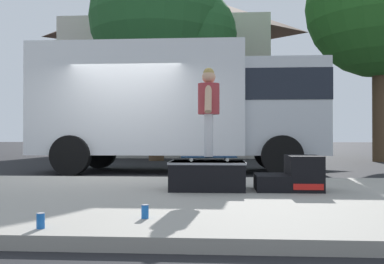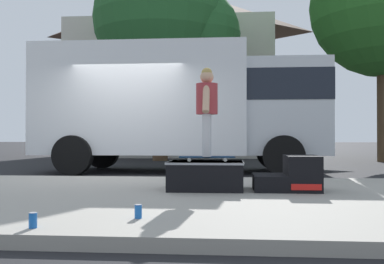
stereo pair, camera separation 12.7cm
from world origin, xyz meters
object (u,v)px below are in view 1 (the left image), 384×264
at_px(skate_box, 208,174).
at_px(skateboard, 209,157).
at_px(box_truck, 181,103).
at_px(kicker_ramp, 294,176).
at_px(soda_can_b, 145,212).
at_px(skater_kid, 209,104).
at_px(street_tree_neighbour, 164,22).
at_px(soda_can, 41,221).

xyz_separation_m(skate_box, skateboard, (0.01, 0.01, 0.24)).
bearing_deg(box_truck, skateboard, -79.75).
relative_size(kicker_ramp, soda_can_b, 7.06).
distance_m(skate_box, skater_kid, 0.99).
relative_size(box_truck, street_tree_neighbour, 0.90).
height_order(skate_box, skateboard, skateboard).
xyz_separation_m(soda_can_b, box_truck, (-0.34, 6.95, 1.52)).
bearing_deg(soda_can, kicker_ramp, 48.58).
distance_m(skate_box, box_truck, 4.95).
relative_size(skateboard, soda_can, 6.32).
bearing_deg(soda_can_b, kicker_ramp, 53.47).
relative_size(skate_box, skater_kid, 0.84).
distance_m(soda_can_b, box_truck, 7.12).
height_order(soda_can, box_truck, box_truck).
relative_size(skater_kid, street_tree_neighbour, 0.16).
height_order(skateboard, skater_kid, skater_kid).
relative_size(skateboard, box_truck, 0.12).
relative_size(kicker_ramp, skater_kid, 0.71).
distance_m(kicker_ramp, skater_kid, 1.54).
xyz_separation_m(skateboard, soda_can_b, (-0.50, -2.27, -0.39)).
bearing_deg(soda_can_b, soda_can, -146.73).
xyz_separation_m(skateboard, skater_kid, (-0.00, -0.00, 0.75)).
bearing_deg(kicker_ramp, skate_box, 179.98).
distance_m(skater_kid, box_truck, 4.77).
height_order(skate_box, kicker_ramp, kicker_ramp).
xyz_separation_m(skater_kid, box_truck, (-0.85, 4.68, 0.38)).
height_order(skateboard, soda_can, skateboard).
relative_size(soda_can_b, box_truck, 0.02).
bearing_deg(soda_can, skater_kid, 65.52).
bearing_deg(box_truck, soda_can, -93.21).
distance_m(skate_box, street_tree_neighbour, 11.18).
bearing_deg(skateboard, street_tree_neighbour, 101.15).
distance_m(skate_box, soda_can, 3.04).
bearing_deg(box_truck, skate_box, -79.94).
relative_size(skateboard, soda_can_b, 6.32).
relative_size(skate_box, soda_can, 8.32).
xyz_separation_m(soda_can, soda_can_b, (0.76, 0.50, 0.00)).
relative_size(soda_can, soda_can_b, 1.00).
bearing_deg(skate_box, kicker_ramp, -0.02).
bearing_deg(kicker_ramp, box_truck, 113.35).
bearing_deg(skateboard, soda_can_b, -102.46).
bearing_deg(skate_box, skater_kid, 29.01).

